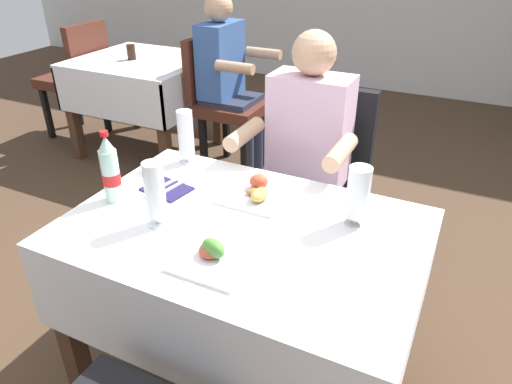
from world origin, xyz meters
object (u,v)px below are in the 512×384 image
at_px(background_dining_table, 145,83).
at_px(background_chair_left, 78,74).
at_px(plate_near_camera, 214,255).
at_px(beer_glass_right, 155,194).
at_px(cola_bottle_primary, 110,171).
at_px(background_chair_right, 223,97).
at_px(seated_diner_far, 304,156).
at_px(background_table_tumbler, 131,52).
at_px(beer_glass_middle, 186,137).
at_px(napkin_cutlery_set, 167,189).
at_px(chair_far_diner_seat, 319,178).
at_px(main_dining_table, 244,267).
at_px(beer_glass_left, 358,196).
at_px(plate_far_diner, 257,192).
at_px(background_patron, 228,76).

distance_m(background_dining_table, background_chair_left, 0.70).
distance_m(plate_near_camera, background_chair_left, 3.09).
distance_m(beer_glass_right, cola_bottle_primary, 0.25).
relative_size(background_dining_table, background_chair_right, 1.01).
xyz_separation_m(seated_diner_far, background_table_tumbler, (-1.75, 0.95, 0.10)).
bearing_deg(background_chair_right, cola_bottle_primary, -72.68).
distance_m(plate_near_camera, beer_glass_right, 0.30).
distance_m(beer_glass_middle, napkin_cutlery_set, 0.27).
bearing_deg(background_chair_left, cola_bottle_primary, -41.97).
distance_m(beer_glass_right, background_chair_right, 1.99).
xyz_separation_m(beer_glass_right, napkin_cutlery_set, (-0.11, 0.21, -0.11)).
relative_size(chair_far_diner_seat, plate_near_camera, 4.28).
xyz_separation_m(main_dining_table, background_dining_table, (-1.74, 1.69, -0.01)).
xyz_separation_m(beer_glass_left, background_chair_right, (-1.38, 1.51, -0.31)).
height_order(seated_diner_far, beer_glass_left, seated_diner_far).
relative_size(cola_bottle_primary, background_dining_table, 0.28).
xyz_separation_m(main_dining_table, plate_near_camera, (0.01, -0.20, 0.19)).
bearing_deg(main_dining_table, napkin_cutlery_set, 166.10).
xyz_separation_m(seated_diner_far, napkin_cutlery_set, (-0.33, -0.60, 0.05)).
bearing_deg(main_dining_table, cola_bottle_primary, -174.03).
bearing_deg(background_dining_table, cola_bottle_primary, -54.55).
bearing_deg(beer_glass_middle, plate_near_camera, -50.20).
height_order(beer_glass_right, background_dining_table, beer_glass_right).
height_order(chair_far_diner_seat, background_chair_right, same).
bearing_deg(chair_far_diner_seat, beer_glass_right, -105.84).
bearing_deg(plate_near_camera, seated_diner_far, 93.32).
distance_m(beer_glass_right, napkin_cutlery_set, 0.26).
height_order(chair_far_diner_seat, plate_far_diner, chair_far_diner_seat).
bearing_deg(beer_glass_middle, beer_glass_left, -11.50).
relative_size(plate_far_diner, background_patron, 0.18).
relative_size(plate_near_camera, beer_glass_right, 0.99).
bearing_deg(background_dining_table, beer_glass_right, -50.61).
relative_size(plate_far_diner, background_chair_right, 0.24).
height_order(beer_glass_left, background_dining_table, beer_glass_left).
height_order(beer_glass_left, cola_bottle_primary, cola_bottle_primary).
bearing_deg(beer_glass_right, plate_near_camera, -17.69).
bearing_deg(background_chair_right, background_chair_left, 180.00).
distance_m(main_dining_table, plate_far_diner, 0.28).
bearing_deg(beer_glass_left, cola_bottle_primary, -164.71).
distance_m(background_chair_right, background_table_tumbler, 0.79).
height_order(plate_far_diner, beer_glass_right, beer_glass_right).
xyz_separation_m(background_dining_table, background_patron, (0.74, 0.00, 0.14)).
bearing_deg(plate_far_diner, background_chair_right, 123.92).
xyz_separation_m(cola_bottle_primary, background_table_tumbler, (-1.29, 1.69, -0.06)).
relative_size(seated_diner_far, background_patron, 1.00).
bearing_deg(seated_diner_far, background_chair_right, 135.08).
bearing_deg(plate_near_camera, cola_bottle_primary, 163.79).
height_order(beer_glass_left, background_chair_left, background_chair_left).
bearing_deg(plate_near_camera, background_chair_left, 142.31).
bearing_deg(seated_diner_far, napkin_cutlery_set, -118.83).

